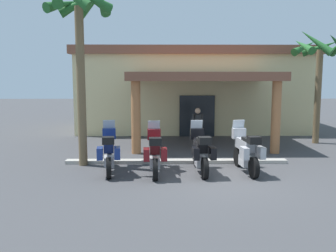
{
  "coord_description": "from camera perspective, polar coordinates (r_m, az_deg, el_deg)",
  "views": [
    {
      "loc": [
        -1.69,
        -11.08,
        3.09
      ],
      "look_at": [
        -1.54,
        3.04,
        1.2
      ],
      "focal_mm": 40.08,
      "sensor_mm": 36.0,
      "label": 1
    }
  ],
  "objects": [
    {
      "name": "curb_strip",
      "position": [
        13.46,
        1.27,
        -5.39
      ],
      "size": [
        7.87,
        0.36,
        0.12
      ],
      "primitive_type": "cube",
      "color": "#ADA89E",
      "rests_on": "ground_plane"
    },
    {
      "name": "motorcycle_silver",
      "position": [
        12.33,
        11.79,
        -3.73
      ],
      "size": [
        0.76,
        2.21,
        1.61
      ],
      "rotation": [
        0.0,
        0.0,
        1.68
      ],
      "color": "black",
      "rests_on": "ground_plane"
    },
    {
      "name": "motorcycle_black",
      "position": [
        12.05,
        4.99,
        -3.86
      ],
      "size": [
        0.73,
        2.21,
        1.61
      ],
      "rotation": [
        0.0,
        0.0,
        1.65
      ],
      "color": "black",
      "rests_on": "ground_plane"
    },
    {
      "name": "motorcycle_blue",
      "position": [
        12.16,
        -8.96,
        -3.81
      ],
      "size": [
        0.78,
        2.21,
        1.61
      ],
      "rotation": [
        0.0,
        0.0,
        1.7
      ],
      "color": "black",
      "rests_on": "ground_plane"
    },
    {
      "name": "ground_plane",
      "position": [
        11.62,
        7.84,
        -7.87
      ],
      "size": [
        80.0,
        80.0,
        0.0
      ],
      "primitive_type": "plane",
      "color": "#424244"
    },
    {
      "name": "pedestrian",
      "position": [
        15.88,
        4.53,
        0.1
      ],
      "size": [
        0.49,
        0.32,
        1.75
      ],
      "rotation": [
        0.0,
        0.0,
        5.12
      ],
      "color": "brown",
      "rests_on": "ground_plane"
    },
    {
      "name": "palm_tree_near_portico",
      "position": [
        18.45,
        22.05,
        9.75
      ],
      "size": [
        2.51,
        2.58,
        5.2
      ],
      "color": "brown",
      "rests_on": "ground_plane"
    },
    {
      "name": "motorcycle_maroon",
      "position": [
        11.86,
        -2.04,
        -4.02
      ],
      "size": [
        0.72,
        2.21,
        1.61
      ],
      "rotation": [
        0.0,
        0.0,
        1.62
      ],
      "color": "black",
      "rests_on": "ground_plane"
    },
    {
      "name": "motel_building",
      "position": [
        21.92,
        3.86,
        5.69
      ],
      "size": [
        13.07,
        10.76,
        4.63
      ],
      "rotation": [
        0.0,
        0.0,
        -0.0
      ],
      "color": "beige",
      "rests_on": "ground_plane"
    },
    {
      "name": "palm_tree_roadside",
      "position": [
        13.27,
        -13.33,
        15.06
      ],
      "size": [
        2.4,
        2.37,
        6.22
      ],
      "color": "brown",
      "rests_on": "ground_plane"
    }
  ]
}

